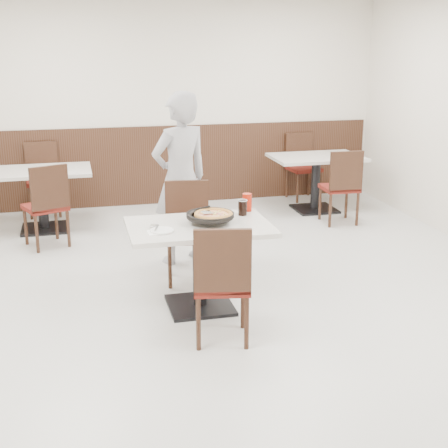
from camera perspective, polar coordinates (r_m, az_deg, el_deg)
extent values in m
plane|color=#B2B2AE|center=(5.74, 0.42, -6.51)|extent=(7.00, 7.00, 0.00)
cube|color=beige|center=(8.76, -5.25, 10.90)|extent=(6.00, 0.04, 2.80)
cube|color=black|center=(8.86, -5.09, 5.41)|extent=(5.90, 0.03, 1.10)
cylinder|color=black|center=(5.28, -1.66, 0.28)|extent=(0.14, 0.14, 0.04)
cylinder|color=black|center=(5.27, -1.27, 0.52)|extent=(0.39, 0.39, 0.01)
cylinder|color=#C98537|center=(5.26, -0.96, 0.69)|extent=(0.34, 0.34, 0.02)
cube|color=silver|center=(5.27, -1.60, 1.08)|extent=(0.09, 0.11, 0.00)
cube|color=white|center=(5.06, -6.13, -0.74)|extent=(0.16, 0.16, 0.00)
cylinder|color=white|center=(5.07, -5.69, -0.61)|extent=(0.21, 0.21, 0.01)
cube|color=silver|center=(5.12, -6.17, -0.35)|extent=(0.07, 0.17, 0.00)
cylinder|color=black|center=(5.51, 1.71, 1.47)|extent=(0.08, 0.08, 0.13)
cylinder|color=#A91908|center=(5.65, 2.13, 2.00)|extent=(0.09, 0.09, 0.16)
imported|color=#A5A5A9|center=(6.38, -4.00, 4.15)|extent=(0.76, 0.64, 1.77)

